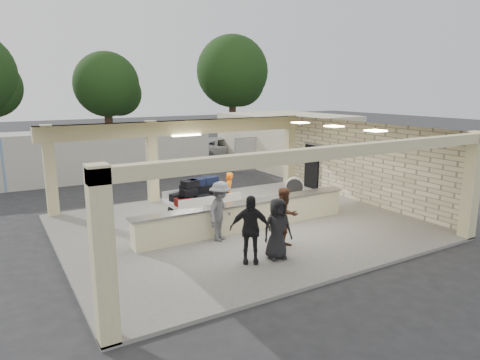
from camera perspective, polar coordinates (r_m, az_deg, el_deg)
ground at (r=15.31m, az=-0.02°, el=-6.38°), size 120.00×120.00×0.00m
pavilion at (r=15.60m, az=-0.59°, el=-0.88°), size 12.01×10.00×3.55m
baggage_counter at (r=14.72m, az=0.98°, el=-4.74°), size 8.20×0.58×0.98m
luggage_cart at (r=16.10m, az=-5.33°, el=-2.06°), size 2.54×1.59×1.48m
drum_fan at (r=19.07m, az=7.26°, el=-0.90°), size 0.84×0.69×0.92m
baggage_handler at (r=16.49m, az=-1.57°, el=-1.75°), size 0.64×0.65×1.61m
passenger_a at (r=13.03m, az=6.01°, el=-5.02°), size 0.92×0.43×1.86m
passenger_b at (r=11.84m, az=1.34°, el=-6.57°), size 1.19×0.91×1.93m
passenger_c at (r=13.55m, az=-2.64°, el=-4.18°), size 1.26×1.08×1.92m
passenger_d at (r=12.19m, az=5.00°, el=-6.47°), size 0.91×0.49×1.76m
car_white_a at (r=29.96m, az=-2.62°, el=4.26°), size 5.65×3.27×1.53m
car_white_b at (r=33.73m, az=5.71°, el=5.04°), size 4.87×2.55×1.46m
car_dark at (r=30.14m, az=-6.95°, el=4.27°), size 4.96×2.83×1.56m
container_white at (r=24.54m, az=-18.48°, el=3.21°), size 12.28×2.88×2.64m
fence at (r=28.55m, az=9.81°, el=4.29°), size 12.06×0.06×2.03m
tree_mid at (r=39.85m, az=-16.97°, el=11.77°), size 6.00×5.60×8.00m
tree_right at (r=43.49m, az=-0.76°, el=13.92°), size 7.20×7.00×10.00m
adjacent_building at (r=28.32m, az=6.21°, el=5.45°), size 6.00×8.00×3.20m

